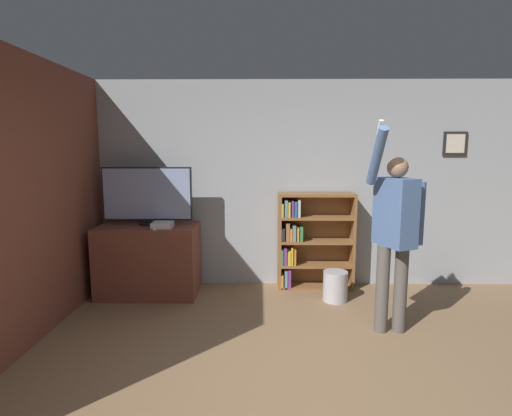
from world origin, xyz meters
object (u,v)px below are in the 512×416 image
Objects in this scene: game_console at (162,225)px; waste_bin at (335,286)px; bookshelf at (309,240)px; television at (147,195)px; person at (395,228)px.

waste_bin is (2.08, -0.06, -0.74)m from game_console.
bookshelf reaches higher than game_console.
television is 2.56m from waste_bin.
television is at bearing -173.72° from bookshelf.
person reaches higher than waste_bin.
waste_bin is (2.31, -0.24, -1.07)m from television.
waste_bin is at bearing -59.88° from bookshelf.
person reaches higher than television.
bookshelf is at bearing 6.28° from television.
bookshelf is at bearing 120.12° from waste_bin.
game_console is at bearing -167.42° from bookshelf.
game_console is 0.19× the size of bookshelf.
game_console is at bearing -39.22° from television.
game_console reaches higher than waste_bin.
bookshelf is 0.60× the size of person.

